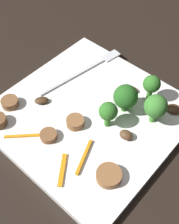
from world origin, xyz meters
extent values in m
plane|color=black|center=(0.00, 0.00, 0.00)|extent=(1.40, 1.40, 0.00)
cube|color=white|center=(0.00, 0.00, 0.01)|extent=(0.28, 0.28, 0.01)
cube|color=silver|center=(0.04, 0.08, 0.02)|extent=(0.14, 0.03, 0.00)
cube|color=silver|center=(0.13, 0.06, 0.02)|extent=(0.04, 0.02, 0.00)
cylinder|color=#347525|center=(0.00, -0.04, 0.03)|extent=(0.01, 0.01, 0.03)
sphere|color=#2D6B23|center=(0.00, -0.04, 0.05)|extent=(0.03, 0.03, 0.03)
cylinder|color=#296420|center=(0.04, -0.04, 0.02)|extent=(0.01, 0.01, 0.02)
sphere|color=#235B1E|center=(0.04, -0.04, 0.05)|extent=(0.04, 0.04, 0.04)
cylinder|color=#347525|center=(0.09, -0.06, 0.03)|extent=(0.01, 0.01, 0.03)
sphere|color=#2D6B23|center=(0.09, -0.06, 0.05)|extent=(0.03, 0.03, 0.03)
cylinder|color=#408630|center=(0.05, -0.09, 0.03)|extent=(0.01, 0.01, 0.02)
sphere|color=#387A2D|center=(0.05, -0.09, 0.05)|extent=(0.04, 0.04, 0.04)
cylinder|color=brown|center=(-0.07, -0.10, 0.02)|extent=(0.04, 0.04, 0.01)
cylinder|color=brown|center=(-0.08, 0.01, 0.02)|extent=(0.04, 0.04, 0.01)
cylinder|color=brown|center=(-0.08, 0.11, 0.02)|extent=(0.04, 0.04, 0.01)
cylinder|color=brown|center=(-0.03, 0.00, 0.02)|extent=(0.04, 0.04, 0.01)
ellipsoid|color=#422B19|center=(-0.04, 0.07, 0.02)|extent=(0.03, 0.03, 0.01)
ellipsoid|color=brown|center=(0.08, -0.02, 0.02)|extent=(0.03, 0.04, 0.01)
ellipsoid|color=#4C331E|center=(0.00, -0.07, 0.02)|extent=(0.02, 0.02, 0.01)
ellipsoid|color=#422B19|center=(0.09, -0.10, 0.02)|extent=(0.03, 0.03, 0.01)
cube|color=orange|center=(-0.10, -0.04, 0.02)|extent=(0.04, 0.04, 0.00)
cube|color=orange|center=(-0.07, -0.05, 0.02)|extent=(0.06, 0.03, 0.00)
cube|color=orange|center=(-0.10, 0.04, 0.02)|extent=(0.04, 0.04, 0.00)
camera|label=1|loc=(-0.22, -0.19, 0.38)|focal=45.52mm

